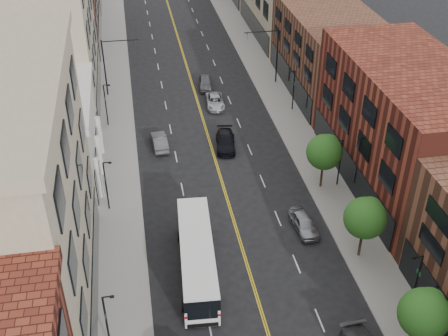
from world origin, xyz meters
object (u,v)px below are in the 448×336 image
car_lane_a (225,142)px  car_lane_c (205,83)px  city_bus (197,255)px  car_parked_far (304,223)px  car_lane_b (215,101)px  car_lane_behind (160,141)px

car_lane_a → car_lane_c: car_lane_a is taller
city_bus → car_parked_far: size_ratio=2.81×
car_lane_b → city_bus: bearing=-98.2°
car_lane_b → car_lane_c: 5.29m
car_lane_b → car_lane_c: car_lane_c is taller
city_bus → car_parked_far: bearing=23.7°
car_lane_behind → car_lane_b: bearing=-134.8°
car_lane_behind → car_lane_c: (7.05, 13.72, 0.01)m
city_bus → car_lane_b: size_ratio=2.56×
city_bus → car_lane_behind: city_bus is taller
city_bus → car_lane_c: bearing=84.3°
car_lane_c → car_lane_a: bearing=-83.6°
car_parked_far → car_lane_b: (-3.83, 24.61, -0.08)m
car_lane_behind → car_lane_c: size_ratio=1.02×
city_bus → car_lane_a: size_ratio=2.39×
car_lane_behind → car_lane_c: bearing=-120.5°
car_lane_behind → car_lane_b: car_lane_behind is taller
car_lane_a → car_lane_behind: bearing=177.2°
city_bus → car_lane_behind: 19.81m
city_bus → car_lane_a: 19.26m
city_bus → car_lane_behind: (-1.40, 19.73, -1.05)m
car_lane_a → car_lane_c: bearing=97.8°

